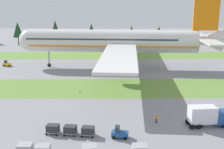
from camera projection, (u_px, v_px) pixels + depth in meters
The scene contains 16 objects.
grass_strip_near at pixel (111, 88), 68.55m from camera, with size 320.00×15.92×0.01m, color olive.
grass_strip_far at pixel (110, 55), 110.97m from camera, with size 320.00×15.92×0.01m, color olive.
airliner at pixel (118, 41), 87.42m from camera, with size 64.38×79.50×24.53m.
baggage_tug at pixel (119, 133), 42.90m from camera, with size 2.76×1.66×1.97m.
cargo_dolly_lead at pixel (88, 131), 43.51m from camera, with size 2.39×1.80×1.55m.
cargo_dolly_second at pixel (70, 129), 43.88m from camera, with size 2.39×1.80×1.55m.
cargo_dolly_third at pixel (53, 128), 44.24m from camera, with size 2.39×1.80×1.55m.
catering_truck at pixel (207, 115), 46.79m from camera, with size 7.11×2.84×3.58m.
pushback_tractor at pixel (7, 64), 91.95m from camera, with size 2.70×1.50×1.97m.
ground_crew_marshaller at pixel (202, 122), 46.40m from camera, with size 0.55×0.36×1.74m.
ground_crew_loader at pixel (156, 118), 48.30m from camera, with size 0.36×0.56×1.74m.
taxiway_marker_0 at pixel (142, 93), 63.81m from camera, with size 0.44×0.44×0.65m, color orange.
taxiway_marker_1 at pixel (80, 92), 64.53m from camera, with size 0.44×0.44×0.52m, color orange.
taxiway_marker_2 at pixel (182, 96), 61.73m from camera, with size 0.44×0.44×0.58m, color orange.
taxiway_marker_3 at pixel (158, 93), 63.76m from camera, with size 0.44×0.44×0.59m, color orange.
distant_tree_line at pixel (109, 31), 140.76m from camera, with size 163.18×10.36×12.02m.
Camera 1 is at (-0.49, -32.61, 20.52)m, focal length 44.02 mm.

